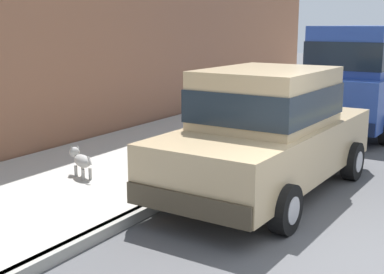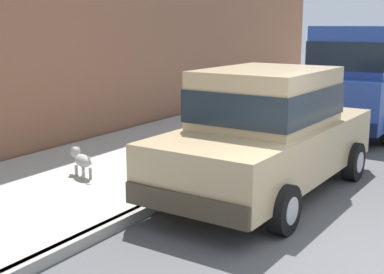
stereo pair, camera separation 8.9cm
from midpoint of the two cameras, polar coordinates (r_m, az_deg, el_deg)
curb at (r=7.36m, az=-4.94°, el=-7.70°), size 0.16×64.00×0.14m
sidewalk at (r=8.50m, az=-14.82°, el=-5.32°), size 3.60×64.00×0.14m
car_tan_sedan at (r=8.04m, az=7.89°, el=0.71°), size 2.14×4.66×1.92m
car_blue_van at (r=13.59m, az=18.11°, el=6.63°), size 2.27×4.97×2.52m
dog_grey at (r=8.65m, az=-12.27°, el=-2.41°), size 0.72×0.37×0.49m
fire_hydrant at (r=9.47m, az=1.63°, el=-0.58°), size 0.34×0.24×0.72m
building_facade at (r=13.64m, az=-4.77°, el=11.96°), size 0.50×20.00×5.05m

